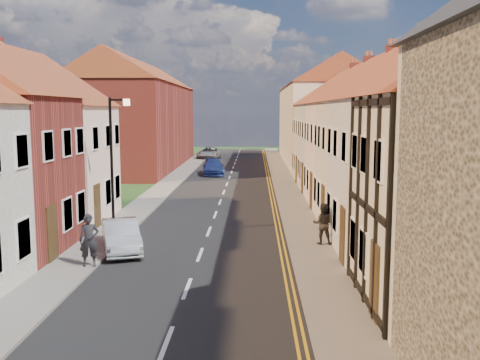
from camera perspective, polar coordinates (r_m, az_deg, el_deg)
road at (r=32.74m, az=-2.14°, el=-2.38°), size 7.00×90.00×0.02m
pavement_left at (r=33.31m, az=-9.72°, el=-2.23°), size 1.80×90.00×0.12m
pavement_right at (r=32.74m, az=5.57°, el=-2.32°), size 1.80×90.00×0.12m
cottage_r_white_near at (r=21.55m, az=21.10°, el=3.97°), size 8.30×6.00×9.00m
cottage_r_cream_mid at (r=26.70m, az=17.25°, el=4.72°), size 8.30×5.20×9.00m
cottage_r_pink at (r=31.93m, az=14.65°, el=5.19°), size 8.30×6.00×9.00m
cottage_r_white_far at (r=37.20m, az=12.78°, el=5.54°), size 8.30×5.20×9.00m
cottage_r_cream_far at (r=42.51m, az=11.38°, el=5.79°), size 8.30×6.00×9.00m
cottage_l_pink at (r=28.46m, az=-22.14°, el=4.44°), size 8.30×6.30×8.80m
block_right_far at (r=57.64m, az=8.82°, el=7.05°), size 8.30×24.20×10.50m
block_left_far at (r=53.43m, az=-10.83°, el=6.99°), size 8.30×24.20×10.50m
lamppost at (r=23.06m, az=-13.33°, el=2.14°), size 0.88×0.15×6.00m
car_mid at (r=21.87m, az=-12.60°, el=-5.84°), size 2.51×4.06×1.26m
car_far at (r=46.70m, az=-2.86°, el=1.36°), size 2.25×4.65×1.30m
car_distant at (r=62.20m, az=-3.32°, el=2.90°), size 2.79×5.14×1.37m
pedestrian_right at (r=22.28m, az=8.82°, el=-4.62°), size 0.90×0.74×1.70m
pedestrian_left_b at (r=19.63m, az=-15.80°, el=-6.20°), size 0.77×0.60×1.87m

